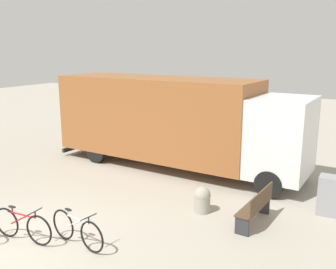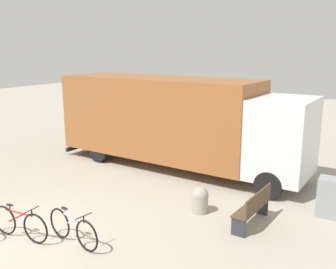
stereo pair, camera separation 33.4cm
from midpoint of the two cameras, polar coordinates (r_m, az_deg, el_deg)
The scene contains 7 objects.
ground_plane at distance 9.51m, azimuth -21.05°, elevation -14.58°, with size 60.00×60.00×0.00m, color #A8A091.
delivery_truck at distance 13.46m, azimuth 1.82°, elevation 2.31°, with size 9.42×2.82×3.25m.
park_bench at distance 9.57m, azimuth 13.97°, elevation -10.67°, with size 0.51×1.57×0.90m.
bicycle_middle at distance 9.31m, azimuth -20.72°, elevation -12.56°, with size 1.67×0.44×0.81m.
bicycle_far at distance 8.74m, azimuth -13.24°, elevation -13.74°, with size 1.67×0.44×0.81m.
bollard_near_bench at distance 10.09m, azimuth 5.87°, elevation -9.83°, with size 0.45×0.45×0.71m.
utility_box at distance 10.69m, azimuth 24.22°, elevation -8.73°, with size 0.58×0.49×1.04m.
Camera 2 is at (6.99, -4.96, 4.25)m, focal length 40.00 mm.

